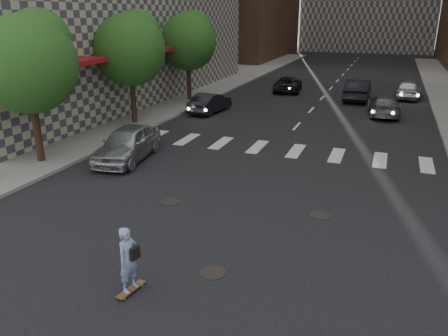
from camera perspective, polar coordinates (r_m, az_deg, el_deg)
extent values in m
plane|color=black|center=(14.32, -2.13, -7.47)|extent=(160.00, 160.00, 0.00)
cube|color=gray|center=(37.80, -10.84, 9.48)|extent=(13.00, 80.00, 0.15)
cube|color=black|center=(27.48, -15.99, 9.43)|extent=(0.30, 14.00, 4.00)
cube|color=maroon|center=(26.74, -14.99, 13.81)|extent=(1.60, 14.00, 0.25)
cylinder|color=#382619|center=(21.26, -23.21, 4.51)|extent=(0.32, 0.32, 2.80)
sphere|color=#204617|center=(20.77, -24.29, 12.24)|extent=(4.20, 4.20, 4.20)
sphere|color=#204617|center=(21.00, -23.08, 14.95)|extent=(2.80, 2.80, 2.80)
cylinder|color=#382619|center=(27.42, -11.76, 8.79)|extent=(0.32, 0.32, 2.80)
sphere|color=#204617|center=(27.04, -12.20, 14.83)|extent=(4.20, 4.20, 4.20)
sphere|color=#204617|center=(27.39, -11.27, 16.84)|extent=(2.80, 2.80, 2.80)
cylinder|color=#382619|center=(34.34, -4.58, 11.26)|extent=(0.32, 0.32, 2.80)
sphere|color=#204617|center=(34.04, -4.72, 16.09)|extent=(4.20, 4.20, 4.20)
sphere|color=#204617|center=(34.46, -4.00, 17.65)|extent=(2.80, 2.80, 2.80)
cylinder|color=black|center=(11.92, -1.44, -13.49)|extent=(0.70, 0.70, 0.02)
cylinder|color=black|center=(16.08, -7.07, -4.41)|extent=(0.70, 0.70, 0.02)
cylinder|color=black|center=(15.29, 12.40, -6.06)|extent=(0.70, 0.70, 0.02)
cube|color=brown|center=(11.41, -12.05, -15.22)|extent=(0.38, 0.91, 0.02)
cylinder|color=green|center=(11.31, -13.46, -16.03)|extent=(0.04, 0.06, 0.06)
cylinder|color=green|center=(11.21, -12.85, -16.32)|extent=(0.04, 0.06, 0.06)
cylinder|color=green|center=(11.67, -11.24, -14.60)|extent=(0.04, 0.06, 0.06)
cylinder|color=green|center=(11.58, -10.64, -14.86)|extent=(0.04, 0.06, 0.06)
imported|color=#9CAEE3|center=(10.96, -12.36, -11.59)|extent=(0.50, 0.67, 1.67)
cube|color=black|center=(10.77, -11.56, -10.83)|extent=(0.15, 0.29, 0.32)
imported|color=#B0B3B7|center=(20.78, -12.50, 3.16)|extent=(2.46, 4.85, 1.58)
imported|color=black|center=(30.28, -1.84, 8.50)|extent=(1.80, 4.19, 1.34)
imported|color=slate|center=(31.31, 20.15, 7.69)|extent=(2.39, 4.82, 1.35)
imported|color=black|center=(39.07, 8.39, 10.80)|extent=(2.69, 4.89, 1.30)
imported|color=#B8B9BF|center=(38.45, 23.04, 9.49)|extent=(2.28, 4.64, 1.52)
imported|color=black|center=(36.25, 17.06, 9.76)|extent=(1.77, 5.03, 1.65)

